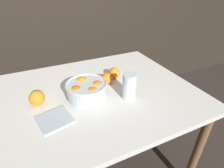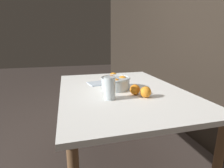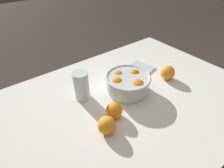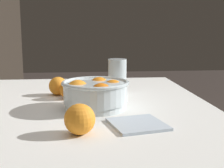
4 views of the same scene
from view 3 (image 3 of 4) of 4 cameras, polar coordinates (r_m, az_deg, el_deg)
ground_plane at (r=1.47m, az=4.09°, el=-25.57°), size 12.00×12.00×0.00m
dining_table at (r=0.94m, az=5.84°, el=-7.53°), size 1.25×0.91×0.72m
fruit_bowl at (r=0.88m, az=5.05°, el=0.44°), size 0.23×0.23×0.10m
juice_glass at (r=0.84m, az=-9.87°, el=-0.94°), size 0.07×0.07×0.15m
orange_loose_near_bowl at (r=0.71m, az=-1.75°, el=-13.25°), size 0.07×0.07×0.07m
orange_loose_front at (r=1.02m, az=17.68°, el=3.59°), size 0.08×0.08×0.08m
orange_loose_aside at (r=0.76m, az=0.71°, el=-8.58°), size 0.07×0.07×0.07m
napkin at (r=1.09m, az=8.98°, el=4.88°), size 0.18×0.17×0.01m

